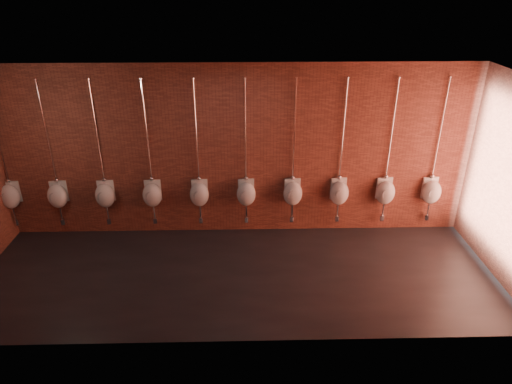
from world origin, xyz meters
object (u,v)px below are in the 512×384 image
urinal_5 (246,193)px  urinal_7 (339,192)px  urinal_4 (199,193)px  urinal_9 (431,191)px  urinal_2 (105,194)px  urinal_3 (152,194)px  urinal_6 (293,192)px  urinal_1 (57,195)px  urinal_0 (10,195)px  urinal_8 (385,191)px

urinal_5 → urinal_7: (1.73, 0.00, 0.00)m
urinal_4 → urinal_9: size_ratio=1.00×
urinal_2 → urinal_3: 0.87m
urinal_3 → urinal_6: bearing=0.0°
urinal_1 → urinal_7: 5.20m
urinal_0 → urinal_8: 6.94m
urinal_0 → urinal_8: (6.94, 0.00, 0.00)m
urinal_2 → urinal_7: 4.34m
urinal_1 → urinal_7: bearing=0.0°
urinal_7 → urinal_9: same height
urinal_2 → urinal_9: bearing=0.0°
urinal_2 → urinal_4: size_ratio=1.00×
urinal_3 → urinal_9: size_ratio=1.00×
urinal_8 → urinal_9: same height
urinal_2 → urinal_9: (6.07, 0.00, 0.00)m
urinal_3 → urinal_8: (4.34, 0.00, 0.00)m
urinal_7 → urinal_9: 1.73m
urinal_5 → urinal_8: 2.60m
urinal_1 → urinal_0: bearing=180.0°
urinal_0 → urinal_5: size_ratio=1.00×
urinal_1 → urinal_7: size_ratio=1.00×
urinal_5 → urinal_7: same height
urinal_1 → urinal_5: (3.47, 0.00, 0.00)m
urinal_3 → urinal_4: same height
urinal_6 → urinal_2: bearing=180.0°
urinal_3 → urinal_4: size_ratio=1.00×
urinal_8 → urinal_1: bearing=180.0°
urinal_4 → urinal_8: size_ratio=1.00×
urinal_3 → urinal_6: size_ratio=1.00×
urinal_0 → urinal_1: bearing=0.0°
urinal_5 → urinal_8: bearing=0.0°
urinal_6 → urinal_8: bearing=0.0°
urinal_4 → urinal_8: (3.47, 0.00, 0.00)m
urinal_1 → urinal_8: same height
urinal_3 → urinal_7: 3.47m
urinal_9 → urinal_5: bearing=180.0°
urinal_9 → urinal_0: bearing=180.0°
urinal_2 → urinal_8: size_ratio=1.00×
urinal_8 → urinal_7: bearing=180.0°
urinal_3 → urinal_8: size_ratio=1.00×
urinal_2 → urinal_4: (1.73, 0.00, 0.00)m
urinal_7 → urinal_5: bearing=180.0°
urinal_0 → urinal_5: same height
urinal_3 → urinal_1: bearing=180.0°
urinal_7 → urinal_3: bearing=180.0°
urinal_6 → urinal_9: size_ratio=1.00×
urinal_6 → urinal_0: bearing=180.0°
urinal_6 → urinal_3: bearing=180.0°
urinal_6 → urinal_8: same height
urinal_4 → urinal_8: 3.47m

